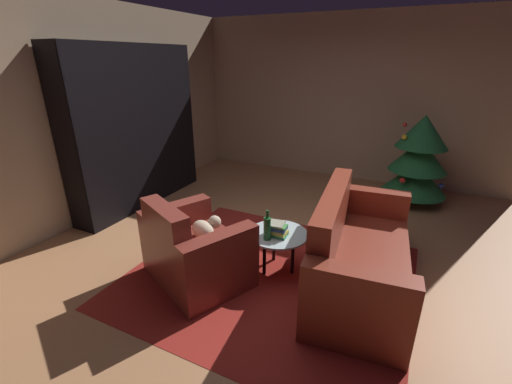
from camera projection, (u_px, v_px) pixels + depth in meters
ground_plane at (275, 258)px, 3.73m from camera, size 7.47×7.47×0.00m
wall_back at (347, 100)px, 5.84m from camera, size 5.46×0.06×2.77m
wall_left at (83, 115)px, 4.31m from camera, size 0.06×6.35×2.77m
area_rug at (270, 275)px, 3.44m from camera, size 2.69×2.43×0.01m
bookshelf_unit at (143, 128)px, 4.91m from camera, size 0.40×2.19×2.25m
armchair_red at (195, 251)px, 3.29m from camera, size 1.23×1.11×0.86m
couch_red at (357, 256)px, 3.20m from camera, size 0.98×1.89×0.94m
coffee_table at (278, 237)px, 3.42m from camera, size 0.61×0.61×0.42m
book_stack_on_table at (277, 229)px, 3.34m from camera, size 0.22×0.18×0.14m
bottle_on_table at (267, 228)px, 3.24m from camera, size 0.07×0.07×0.31m
decorated_tree at (418, 159)px, 4.95m from camera, size 0.92×0.92×1.32m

